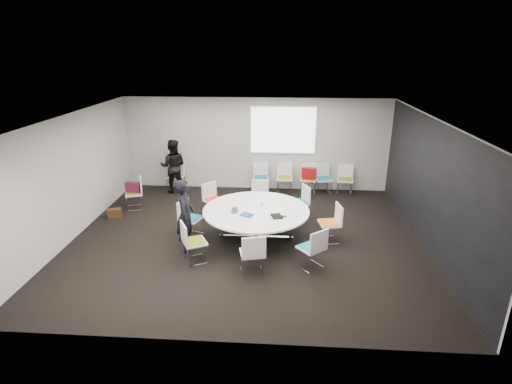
# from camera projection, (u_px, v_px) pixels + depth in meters

# --- Properties ---
(room_shell) EXTENTS (8.08, 7.08, 2.88)m
(room_shell) POSITION_uv_depth(u_px,v_px,m) (250.00, 181.00, 8.83)
(room_shell) COLOR black
(room_shell) RESTS_ON ground
(conference_table) EXTENTS (2.41, 2.41, 0.73)m
(conference_table) POSITION_uv_depth(u_px,v_px,m) (256.00, 217.00, 9.09)
(conference_table) COLOR silver
(conference_table) RESTS_ON ground
(projection_screen) EXTENTS (1.90, 0.03, 1.35)m
(projection_screen) POSITION_uv_depth(u_px,v_px,m) (283.00, 130.00, 11.87)
(projection_screen) COLOR white
(projection_screen) RESTS_ON room_shell
(chair_ring_a) EXTENTS (0.53, 0.54, 0.88)m
(chair_ring_a) POSITION_uv_depth(u_px,v_px,m) (329.00, 230.00, 9.08)
(chair_ring_a) COLOR silver
(chair_ring_a) RESTS_ON ground
(chair_ring_b) EXTENTS (0.59, 0.60, 0.88)m
(chair_ring_b) POSITION_uv_depth(u_px,v_px,m) (299.00, 209.00, 10.27)
(chair_ring_b) COLOR silver
(chair_ring_b) RESTS_ON ground
(chair_ring_c) EXTENTS (0.52, 0.51, 0.88)m
(chair_ring_c) POSITION_uv_depth(u_px,v_px,m) (259.00, 204.00, 10.58)
(chair_ring_c) COLOR silver
(chair_ring_c) RESTS_ON ground
(chair_ring_d) EXTENTS (0.64, 0.64, 0.88)m
(chair_ring_d) POSITION_uv_depth(u_px,v_px,m) (214.00, 206.00, 10.42)
(chair_ring_d) COLOR silver
(chair_ring_d) RESTS_ON ground
(chair_ring_e) EXTENTS (0.57, 0.58, 0.88)m
(chair_ring_e) POSITION_uv_depth(u_px,v_px,m) (191.00, 225.00, 9.32)
(chair_ring_e) COLOR silver
(chair_ring_e) RESTS_ON ground
(chair_ring_f) EXTENTS (0.61, 0.61, 0.88)m
(chair_ring_f) POSITION_uv_depth(u_px,v_px,m) (194.00, 249.00, 8.22)
(chair_ring_f) COLOR silver
(chair_ring_f) RESTS_ON ground
(chair_ring_g) EXTENTS (0.55, 0.54, 0.88)m
(chair_ring_g) POSITION_uv_depth(u_px,v_px,m) (252.00, 261.00, 7.78)
(chair_ring_g) COLOR silver
(chair_ring_g) RESTS_ON ground
(chair_ring_h) EXTENTS (0.64, 0.64, 0.88)m
(chair_ring_h) POSITION_uv_depth(u_px,v_px,m) (311.00, 255.00, 7.98)
(chair_ring_h) COLOR silver
(chair_ring_h) RESTS_ON ground
(chair_back_a) EXTENTS (0.50, 0.49, 0.88)m
(chair_back_a) POSITION_uv_depth(u_px,v_px,m) (261.00, 183.00, 12.18)
(chair_back_a) COLOR silver
(chair_back_a) RESTS_ON ground
(chair_back_b) EXTENTS (0.47, 0.45, 0.88)m
(chair_back_b) POSITION_uv_depth(u_px,v_px,m) (284.00, 184.00, 12.13)
(chair_back_b) COLOR silver
(chair_back_b) RESTS_ON ground
(chair_back_c) EXTENTS (0.48, 0.47, 0.88)m
(chair_back_c) POSITION_uv_depth(u_px,v_px,m) (308.00, 184.00, 12.09)
(chair_back_c) COLOR silver
(chair_back_c) RESTS_ON ground
(chair_back_d) EXTENTS (0.54, 0.53, 0.88)m
(chair_back_d) POSITION_uv_depth(u_px,v_px,m) (323.00, 184.00, 12.06)
(chair_back_d) COLOR silver
(chair_back_d) RESTS_ON ground
(chair_back_e) EXTENTS (0.51, 0.50, 0.88)m
(chair_back_e) POSITION_uv_depth(u_px,v_px,m) (345.00, 185.00, 12.00)
(chair_back_e) COLOR silver
(chair_back_e) RESTS_ON ground
(chair_spare_left) EXTENTS (0.58, 0.58, 0.88)m
(chair_spare_left) POSITION_uv_depth(u_px,v_px,m) (135.00, 199.00, 10.92)
(chair_spare_left) COLOR silver
(chair_spare_left) RESTS_ON ground
(chair_person_back) EXTENTS (0.53, 0.52, 0.88)m
(chair_person_back) POSITION_uv_depth(u_px,v_px,m) (176.00, 182.00, 12.31)
(chair_person_back) COLOR silver
(chair_person_back) RESTS_ON ground
(person_main) EXTENTS (0.46, 0.63, 1.61)m
(person_main) POSITION_uv_depth(u_px,v_px,m) (185.00, 216.00, 8.53)
(person_main) COLOR black
(person_main) RESTS_ON ground
(person_back) EXTENTS (0.84, 0.68, 1.63)m
(person_back) POSITION_uv_depth(u_px,v_px,m) (173.00, 166.00, 11.97)
(person_back) COLOR black
(person_back) RESTS_ON ground
(laptop) EXTENTS (0.24, 0.35, 0.03)m
(laptop) POSITION_uv_depth(u_px,v_px,m) (237.00, 210.00, 8.96)
(laptop) COLOR #333338
(laptop) RESTS_ON conference_table
(laptop_lid) EXTENTS (0.11, 0.29, 0.22)m
(laptop_lid) POSITION_uv_depth(u_px,v_px,m) (231.00, 203.00, 9.09)
(laptop_lid) COLOR silver
(laptop_lid) RESTS_ON conference_table
(notebook_black) EXTENTS (0.30, 0.35, 0.02)m
(notebook_black) POSITION_uv_depth(u_px,v_px,m) (277.00, 216.00, 8.66)
(notebook_black) COLOR black
(notebook_black) RESTS_ON conference_table
(tablet_folio) EXTENTS (0.33, 0.31, 0.03)m
(tablet_folio) POSITION_uv_depth(u_px,v_px,m) (247.00, 215.00, 8.73)
(tablet_folio) COLOR navy
(tablet_folio) RESTS_ON conference_table
(papers_right) EXTENTS (0.36, 0.36, 0.00)m
(papers_right) POSITION_uv_depth(u_px,v_px,m) (282.00, 207.00, 9.18)
(papers_right) COLOR silver
(papers_right) RESTS_ON conference_table
(papers_front) EXTENTS (0.35, 0.30, 0.00)m
(papers_front) POSITION_uv_depth(u_px,v_px,m) (282.00, 213.00, 8.83)
(papers_front) COLOR white
(papers_front) RESTS_ON conference_table
(cup) EXTENTS (0.08, 0.08, 0.09)m
(cup) POSITION_uv_depth(u_px,v_px,m) (261.00, 204.00, 9.23)
(cup) COLOR white
(cup) RESTS_ON conference_table
(phone) EXTENTS (0.15, 0.10, 0.01)m
(phone) POSITION_uv_depth(u_px,v_px,m) (283.00, 216.00, 8.67)
(phone) COLOR black
(phone) RESTS_ON conference_table
(maroon_bag) EXTENTS (0.41, 0.17, 0.28)m
(maroon_bag) POSITION_uv_depth(u_px,v_px,m) (133.00, 187.00, 10.80)
(maroon_bag) COLOR #571730
(maroon_bag) RESTS_ON chair_spare_left
(brown_bag) EXTENTS (0.39, 0.28, 0.24)m
(brown_bag) POSITION_uv_depth(u_px,v_px,m) (115.00, 213.00, 10.38)
(brown_bag) COLOR #3B2413
(brown_bag) RESTS_ON ground
(red_jacket) EXTENTS (0.46, 0.21, 0.36)m
(red_jacket) POSITION_uv_depth(u_px,v_px,m) (309.00, 173.00, 11.73)
(red_jacket) COLOR #A41415
(red_jacket) RESTS_ON chair_back_c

